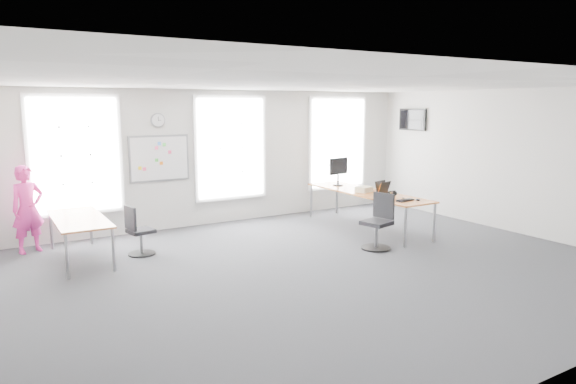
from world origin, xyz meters
TOP-DOWN VIEW (x-y plane):
  - floor at (0.00, 0.00)m, footprint 10.00×10.00m
  - ceiling at (0.00, 0.00)m, footprint 10.00×10.00m
  - wall_back at (0.00, 4.00)m, footprint 10.00×0.00m
  - wall_front at (0.00, -4.00)m, footprint 10.00×0.00m
  - wall_right at (5.00, 0.00)m, footprint 0.00×10.00m
  - window_left at (-3.00, 3.97)m, footprint 1.60×0.06m
  - window_mid at (0.30, 3.97)m, footprint 1.60×0.06m
  - window_right at (3.30, 3.97)m, footprint 1.60×0.06m
  - desk_right at (2.54, 1.84)m, footprint 0.88×3.32m
  - desk_left at (-3.23, 2.58)m, footprint 0.82×2.04m
  - chair_right at (1.69, 0.46)m, footprint 0.57×0.56m
  - chair_left at (-2.29, 2.33)m, footprint 0.48×0.48m
  - person at (-3.94, 3.55)m, footprint 0.68×0.56m
  - whiteboard at (-1.35, 3.97)m, footprint 1.20×0.03m
  - wall_clock at (-1.35, 3.97)m, footprint 0.30×0.04m
  - tv at (4.95, 3.00)m, footprint 0.06×0.90m
  - keyboard at (2.47, 0.60)m, footprint 0.42×0.21m
  - mouse at (2.69, 0.47)m, footprint 0.10×0.13m
  - lens_cap at (2.66, 0.84)m, footprint 0.07×0.07m
  - headphones at (2.63, 1.16)m, footprint 0.19×0.10m
  - laptop_sleeve at (2.55, 1.35)m, footprint 0.37×0.28m
  - paper_stack at (2.46, 1.85)m, footprint 0.41×0.35m
  - monitor at (2.54, 2.88)m, footprint 0.58×0.24m

SIDE VIEW (x-z plane):
  - floor at x=0.00m, z-range 0.00..0.00m
  - chair_left at x=-2.29m, z-range -0.06..0.85m
  - chair_right at x=1.69m, z-range -0.06..0.97m
  - desk_left at x=-3.23m, z-range 0.31..1.06m
  - desk_right at x=2.54m, z-range 0.35..1.16m
  - person at x=-3.94m, z-range 0.00..1.60m
  - lens_cap at x=2.66m, z-range 0.81..0.81m
  - keyboard at x=2.47m, z-range 0.81..0.83m
  - mouse at x=2.69m, z-range 0.81..0.85m
  - headphones at x=2.63m, z-range 0.80..0.91m
  - paper_stack at x=2.46m, z-range 0.81..0.93m
  - laptop_sleeve at x=2.55m, z-range 0.80..1.10m
  - monitor at x=2.54m, z-range 0.87..1.52m
  - wall_back at x=0.00m, z-range -3.50..6.50m
  - wall_front at x=0.00m, z-range -3.50..6.50m
  - wall_right at x=5.00m, z-range -3.50..6.50m
  - whiteboard at x=-1.35m, z-range 1.10..2.00m
  - window_left at x=-3.00m, z-range 0.60..2.80m
  - window_mid at x=0.30m, z-range 0.60..2.80m
  - window_right at x=3.30m, z-range 0.60..2.80m
  - tv at x=4.95m, z-range 2.02..2.57m
  - wall_clock at x=-1.35m, z-range 2.20..2.50m
  - ceiling at x=0.00m, z-range 3.00..3.00m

